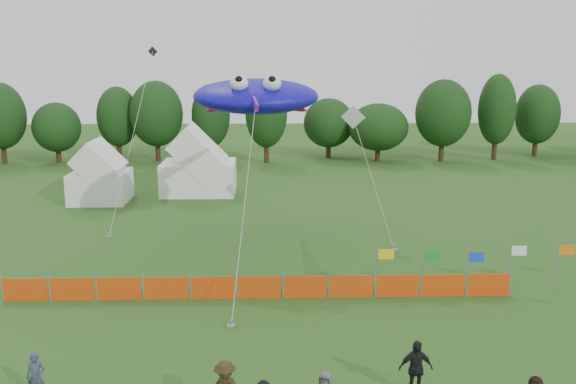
{
  "coord_description": "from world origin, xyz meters",
  "views": [
    {
      "loc": [
        -0.7,
        -17.86,
        10.34
      ],
      "look_at": [
        0.0,
        6.0,
        5.2
      ],
      "focal_mm": 40.0,
      "sensor_mm": 36.0,
      "label": 1
    }
  ],
  "objects_px": {
    "tent_left": "(100,177)",
    "spectator_d": "(416,369)",
    "barrier_fence": "(259,287)",
    "spectator_a": "(36,377)",
    "tent_right": "(199,167)",
    "stingray_kite": "(257,96)"
  },
  "relations": [
    {
      "from": "tent_left",
      "to": "stingray_kite",
      "type": "bearing_deg",
      "value": -44.74
    },
    {
      "from": "tent_left",
      "to": "spectator_a",
      "type": "relative_size",
      "value": 2.53
    },
    {
      "from": "tent_right",
      "to": "barrier_fence",
      "type": "relative_size",
      "value": 0.25
    },
    {
      "from": "tent_right",
      "to": "stingray_kite",
      "type": "height_order",
      "value": "stingray_kite"
    },
    {
      "from": "spectator_d",
      "to": "stingray_kite",
      "type": "height_order",
      "value": "stingray_kite"
    },
    {
      "from": "barrier_fence",
      "to": "spectator_a",
      "type": "relative_size",
      "value": 13.83
    },
    {
      "from": "barrier_fence",
      "to": "stingray_kite",
      "type": "relative_size",
      "value": 1.15
    },
    {
      "from": "stingray_kite",
      "to": "tent_left",
      "type": "bearing_deg",
      "value": 135.26
    },
    {
      "from": "tent_right",
      "to": "stingray_kite",
      "type": "xyz_separation_m",
      "value": [
        4.74,
        -14.0,
        6.22
      ]
    },
    {
      "from": "tent_left",
      "to": "barrier_fence",
      "type": "distance_m",
      "value": 22.36
    },
    {
      "from": "barrier_fence",
      "to": "tent_right",
      "type": "bearing_deg",
      "value": 102.64
    },
    {
      "from": "barrier_fence",
      "to": "spectator_a",
      "type": "xyz_separation_m",
      "value": [
        -6.59,
        -8.25,
        0.29
      ]
    },
    {
      "from": "tent_left",
      "to": "barrier_fence",
      "type": "bearing_deg",
      "value": -58.69
    },
    {
      "from": "tent_left",
      "to": "stingray_kite",
      "type": "distance_m",
      "value": 17.38
    },
    {
      "from": "tent_left",
      "to": "spectator_a",
      "type": "bearing_deg",
      "value": -79.62
    },
    {
      "from": "spectator_a",
      "to": "stingray_kite",
      "type": "bearing_deg",
      "value": 63.3
    },
    {
      "from": "tent_left",
      "to": "tent_right",
      "type": "height_order",
      "value": "tent_right"
    },
    {
      "from": "tent_left",
      "to": "spectator_d",
      "type": "height_order",
      "value": "tent_left"
    },
    {
      "from": "stingray_kite",
      "to": "spectator_d",
      "type": "bearing_deg",
      "value": -72.45
    },
    {
      "from": "spectator_a",
      "to": "spectator_d",
      "type": "height_order",
      "value": "spectator_d"
    },
    {
      "from": "barrier_fence",
      "to": "stingray_kite",
      "type": "distance_m",
      "value": 10.9
    },
    {
      "from": "tent_left",
      "to": "stingray_kite",
      "type": "relative_size",
      "value": 0.21
    }
  ]
}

